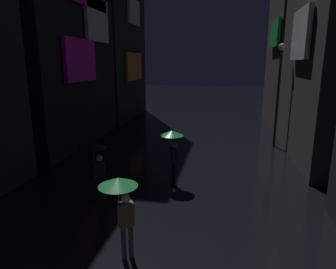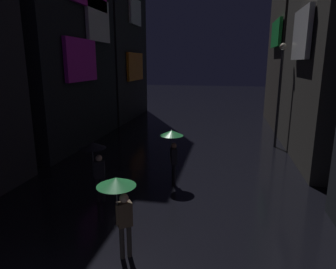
% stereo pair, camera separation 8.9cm
% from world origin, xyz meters
% --- Properties ---
extents(building_left_mid, '(4.25, 8.62, 15.45)m').
position_xyz_m(building_left_mid, '(-7.47, 13.32, 7.73)').
color(building_left_mid, black).
rests_on(building_left_mid, ground).
extents(pedestrian_near_crossing_green, '(0.90, 0.90, 2.12)m').
position_xyz_m(pedestrian_near_crossing_green, '(-0.08, 3.40, 1.67)').
color(pedestrian_near_crossing_green, '#38332D').
rests_on(pedestrian_near_crossing_green, ground).
extents(pedestrian_foreground_right_black, '(0.90, 0.90, 2.12)m').
position_xyz_m(pedestrian_foreground_right_black, '(-1.93, 6.14, 1.67)').
color(pedestrian_foreground_right_black, black).
rests_on(pedestrian_foreground_right_black, ground).
extents(pedestrian_midstreet_left_green, '(0.90, 0.90, 2.12)m').
position_xyz_m(pedestrian_midstreet_left_green, '(0.27, 8.27, 1.67)').
color(pedestrian_midstreet_left_green, black).
rests_on(pedestrian_midstreet_left_green, ground).
extents(streetlamp_right_far, '(0.36, 0.36, 5.62)m').
position_xyz_m(streetlamp_right_far, '(5.00, 14.53, 3.51)').
color(streetlamp_right_far, '#2D2D33').
rests_on(streetlamp_right_far, ground).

